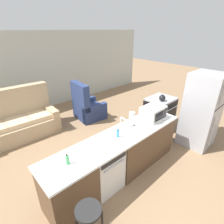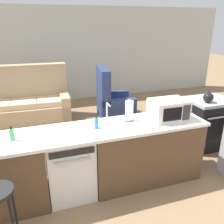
{
  "view_description": "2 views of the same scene",
  "coord_description": "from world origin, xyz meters",
  "px_view_note": "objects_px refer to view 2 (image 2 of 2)",
  "views": [
    {
      "loc": [
        -1.73,
        -1.84,
        2.64
      ],
      "look_at": [
        0.7,
        0.78,
        0.93
      ],
      "focal_mm": 28.0,
      "sensor_mm": 36.0,
      "label": 1
    },
    {
      "loc": [
        -0.57,
        -2.67,
        2.18
      ],
      "look_at": [
        0.46,
        0.4,
        0.94
      ],
      "focal_mm": 38.0,
      "sensor_mm": 36.0,
      "label": 2
    }
  ],
  "objects_px": {
    "paper_towel_roll": "(129,111)",
    "soap_bottle": "(96,123)",
    "stove_range": "(207,123)",
    "kettle": "(208,98)",
    "microwave": "(168,109)",
    "dishwasher": "(70,166)",
    "couch": "(25,104)",
    "armchair": "(112,103)",
    "dish_soap_bottle": "(12,134)"
  },
  "relations": [
    {
      "from": "couch",
      "to": "kettle",
      "type": "bearing_deg",
      "value": -39.19
    },
    {
      "from": "paper_towel_roll",
      "to": "dishwasher",
      "type": "bearing_deg",
      "value": -172.02
    },
    {
      "from": "dishwasher",
      "to": "dish_soap_bottle",
      "type": "bearing_deg",
      "value": 179.51
    },
    {
      "from": "dishwasher",
      "to": "armchair",
      "type": "xyz_separation_m",
      "value": [
        1.39,
        2.43,
        -0.07
      ]
    },
    {
      "from": "kettle",
      "to": "paper_towel_roll",
      "type": "bearing_deg",
      "value": -169.12
    },
    {
      "from": "paper_towel_roll",
      "to": "soap_bottle",
      "type": "height_order",
      "value": "paper_towel_roll"
    },
    {
      "from": "dishwasher",
      "to": "couch",
      "type": "distance_m",
      "value": 2.94
    },
    {
      "from": "kettle",
      "to": "armchair",
      "type": "relative_size",
      "value": 0.17
    },
    {
      "from": "microwave",
      "to": "dishwasher",
      "type": "bearing_deg",
      "value": 179.95
    },
    {
      "from": "kettle",
      "to": "dish_soap_bottle",
      "type": "bearing_deg",
      "value": -172.24
    },
    {
      "from": "stove_range",
      "to": "microwave",
      "type": "bearing_deg",
      "value": -155.33
    },
    {
      "from": "microwave",
      "to": "kettle",
      "type": "distance_m",
      "value": 1.12
    },
    {
      "from": "dishwasher",
      "to": "stove_range",
      "type": "relative_size",
      "value": 0.93
    },
    {
      "from": "dishwasher",
      "to": "kettle",
      "type": "relative_size",
      "value": 4.1
    },
    {
      "from": "dish_soap_bottle",
      "to": "armchair",
      "type": "relative_size",
      "value": 0.15
    },
    {
      "from": "microwave",
      "to": "paper_towel_roll",
      "type": "xyz_separation_m",
      "value": [
        -0.54,
        0.12,
        -0.0
      ]
    },
    {
      "from": "paper_towel_roll",
      "to": "soap_bottle",
      "type": "distance_m",
      "value": 0.51
    },
    {
      "from": "kettle",
      "to": "couch",
      "type": "bearing_deg",
      "value": 140.81
    },
    {
      "from": "dishwasher",
      "to": "microwave",
      "type": "relative_size",
      "value": 1.68
    },
    {
      "from": "couch",
      "to": "soap_bottle",
      "type": "bearing_deg",
      "value": -71.63
    },
    {
      "from": "stove_range",
      "to": "paper_towel_roll",
      "type": "height_order",
      "value": "paper_towel_roll"
    },
    {
      "from": "stove_range",
      "to": "microwave",
      "type": "height_order",
      "value": "microwave"
    },
    {
      "from": "microwave",
      "to": "paper_towel_roll",
      "type": "relative_size",
      "value": 1.77
    },
    {
      "from": "stove_range",
      "to": "microwave",
      "type": "xyz_separation_m",
      "value": [
        -1.2,
        -0.55,
        0.59
      ]
    },
    {
      "from": "soap_bottle",
      "to": "dishwasher",
      "type": "bearing_deg",
      "value": -179.01
    },
    {
      "from": "stove_range",
      "to": "microwave",
      "type": "distance_m",
      "value": 1.44
    },
    {
      "from": "dishwasher",
      "to": "kettle",
      "type": "xyz_separation_m",
      "value": [
        2.43,
        0.42,
        0.56
      ]
    },
    {
      "from": "stove_range",
      "to": "dish_soap_bottle",
      "type": "relative_size",
      "value": 5.11
    },
    {
      "from": "dish_soap_bottle",
      "to": "paper_towel_roll",
      "type": "bearing_deg",
      "value": 4.45
    },
    {
      "from": "dish_soap_bottle",
      "to": "couch",
      "type": "height_order",
      "value": "couch"
    },
    {
      "from": "dishwasher",
      "to": "couch",
      "type": "height_order",
      "value": "couch"
    },
    {
      "from": "stove_range",
      "to": "armchair",
      "type": "bearing_deg",
      "value": 122.83
    },
    {
      "from": "stove_range",
      "to": "soap_bottle",
      "type": "distance_m",
      "value": 2.35
    },
    {
      "from": "stove_range",
      "to": "paper_towel_roll",
      "type": "distance_m",
      "value": 1.88
    },
    {
      "from": "stove_range",
      "to": "soap_bottle",
      "type": "height_order",
      "value": "soap_bottle"
    },
    {
      "from": "dishwasher",
      "to": "paper_towel_roll",
      "type": "height_order",
      "value": "paper_towel_roll"
    },
    {
      "from": "dishwasher",
      "to": "kettle",
      "type": "distance_m",
      "value": 2.53
    },
    {
      "from": "stove_range",
      "to": "kettle",
      "type": "distance_m",
      "value": 0.57
    },
    {
      "from": "dishwasher",
      "to": "stove_range",
      "type": "distance_m",
      "value": 2.66
    },
    {
      "from": "stove_range",
      "to": "soap_bottle",
      "type": "relative_size",
      "value": 5.11
    },
    {
      "from": "stove_range",
      "to": "paper_towel_roll",
      "type": "bearing_deg",
      "value": -166.16
    },
    {
      "from": "microwave",
      "to": "kettle",
      "type": "relative_size",
      "value": 2.44
    },
    {
      "from": "kettle",
      "to": "armchair",
      "type": "xyz_separation_m",
      "value": [
        -1.05,
        2.01,
        -0.64
      ]
    },
    {
      "from": "dishwasher",
      "to": "stove_range",
      "type": "xyz_separation_m",
      "value": [
        2.6,
        0.55,
        0.03
      ]
    },
    {
      "from": "dish_soap_bottle",
      "to": "kettle",
      "type": "xyz_separation_m",
      "value": [
        3.06,
        0.42,
        0.01
      ]
    },
    {
      "from": "soap_bottle",
      "to": "paper_towel_roll",
      "type": "bearing_deg",
      "value": 13.08
    },
    {
      "from": "couch",
      "to": "armchair",
      "type": "height_order",
      "value": "couch"
    },
    {
      "from": "microwave",
      "to": "couch",
      "type": "relative_size",
      "value": 0.25
    },
    {
      "from": "couch",
      "to": "stove_range",
      "type": "bearing_deg",
      "value": -36.26
    },
    {
      "from": "kettle",
      "to": "couch",
      "type": "xyz_separation_m",
      "value": [
        -3.02,
        2.46,
        -0.59
      ]
    }
  ]
}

